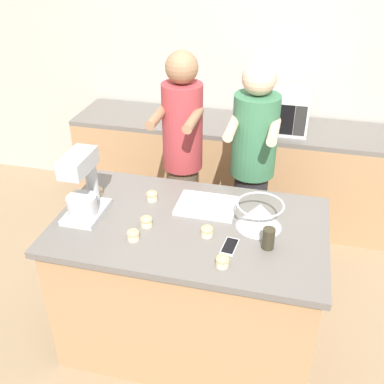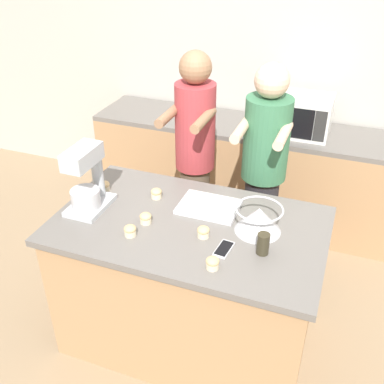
% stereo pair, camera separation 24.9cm
% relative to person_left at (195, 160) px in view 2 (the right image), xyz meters
% --- Properties ---
extents(ground_plane, '(16.00, 16.00, 0.00)m').
position_rel_person_left_xyz_m(ground_plane, '(0.24, -0.76, -0.91)').
color(ground_plane, '#937A5B').
extents(back_wall, '(10.00, 0.06, 2.70)m').
position_rel_person_left_xyz_m(back_wall, '(0.24, 1.15, 0.44)').
color(back_wall, '#B2ADA3').
rests_on(back_wall, ground_plane).
extents(island_counter, '(1.54, 0.93, 0.92)m').
position_rel_person_left_xyz_m(island_counter, '(0.24, -0.76, -0.45)').
color(island_counter, '#A87F56').
rests_on(island_counter, ground_plane).
extents(back_counter, '(2.80, 0.60, 0.90)m').
position_rel_person_left_xyz_m(back_counter, '(0.24, 0.80, -0.47)').
color(back_counter, '#A87F56').
rests_on(back_counter, ground_plane).
extents(person_left, '(0.30, 0.48, 1.69)m').
position_rel_person_left_xyz_m(person_left, '(0.00, 0.00, 0.00)').
color(person_left, brown).
rests_on(person_left, ground_plane).
extents(person_right, '(0.32, 0.49, 1.66)m').
position_rel_person_left_xyz_m(person_right, '(0.50, 0.00, -0.03)').
color(person_right, '#232328').
rests_on(person_right, ground_plane).
extents(stand_mixer, '(0.20, 0.30, 0.40)m').
position_rel_person_left_xyz_m(stand_mixer, '(-0.37, -0.81, 0.18)').
color(stand_mixer, '#B2B7BC').
rests_on(stand_mixer, island_counter).
extents(mixing_bowl, '(0.26, 0.26, 0.15)m').
position_rel_person_left_xyz_m(mixing_bowl, '(0.63, -0.69, 0.08)').
color(mixing_bowl, '#BCBCC1').
rests_on(mixing_bowl, island_counter).
extents(baking_tray, '(0.35, 0.26, 0.04)m').
position_rel_person_left_xyz_m(baking_tray, '(0.30, -0.57, 0.02)').
color(baking_tray, '#BCBCC1').
rests_on(baking_tray, island_counter).
extents(microwave_oven, '(0.44, 0.39, 0.30)m').
position_rel_person_left_xyz_m(microwave_oven, '(0.63, 0.80, 0.13)').
color(microwave_oven, silver).
rests_on(microwave_oven, back_counter).
extents(cell_phone, '(0.08, 0.15, 0.01)m').
position_rel_person_left_xyz_m(cell_phone, '(0.50, -0.92, 0.01)').
color(cell_phone, silver).
rests_on(cell_phone, island_counter).
extents(drinking_glass, '(0.07, 0.07, 0.12)m').
position_rel_person_left_xyz_m(drinking_glass, '(0.69, -0.87, 0.06)').
color(drinking_glass, '#332D1E').
rests_on(drinking_glass, island_counter).
extents(cupcake_0, '(0.07, 0.07, 0.06)m').
position_rel_person_left_xyz_m(cupcake_0, '(0.36, -0.85, 0.03)').
color(cupcake_0, beige).
rests_on(cupcake_0, island_counter).
extents(cupcake_1, '(0.07, 0.07, 0.06)m').
position_rel_person_left_xyz_m(cupcake_1, '(-0.39, -0.61, 0.03)').
color(cupcake_1, beige).
rests_on(cupcake_1, island_counter).
extents(cupcake_2, '(0.07, 0.07, 0.06)m').
position_rel_person_left_xyz_m(cupcake_2, '(0.01, -0.84, 0.03)').
color(cupcake_2, beige).
rests_on(cupcake_2, island_counter).
extents(cupcake_3, '(0.07, 0.07, 0.06)m').
position_rel_person_left_xyz_m(cupcake_3, '(0.49, -1.08, 0.03)').
color(cupcake_3, beige).
rests_on(cupcake_3, island_counter).
extents(cupcake_4, '(0.07, 0.07, 0.06)m').
position_rel_person_left_xyz_m(cupcake_4, '(-0.04, -0.57, 0.03)').
color(cupcake_4, beige).
rests_on(cupcake_4, island_counter).
extents(cupcake_5, '(0.07, 0.07, 0.06)m').
position_rel_person_left_xyz_m(cupcake_5, '(-0.01, -0.98, 0.03)').
color(cupcake_5, beige).
rests_on(cupcake_5, island_counter).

